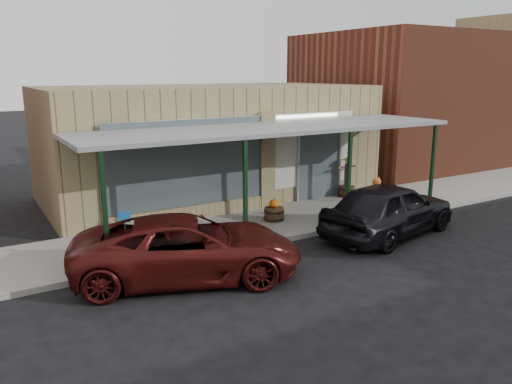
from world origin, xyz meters
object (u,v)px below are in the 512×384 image
barrel_scarecrow (347,183)px  barrel_pumpkin (274,212)px  handicap_sign (125,230)px  parked_sedan (389,209)px  car_maroon (188,248)px

barrel_scarecrow → barrel_pumpkin: size_ratio=2.09×
handicap_sign → barrel_pumpkin: bearing=31.8°
parked_sedan → car_maroon: 6.29m
barrel_scarecrow → barrel_pumpkin: bearing=-146.8°
barrel_scarecrow → handicap_sign: size_ratio=1.17×
barrel_scarecrow → car_maroon: (-7.98, -3.66, 0.07)m
barrel_pumpkin → car_maroon: (-3.95, -2.43, 0.32)m
parked_sedan → car_maroon: bearing=77.3°
barrel_scarecrow → handicap_sign: bearing=-149.0°
barrel_scarecrow → car_maroon: 8.78m
parked_sedan → car_maroon: parked_sedan is taller
barrel_pumpkin → handicap_sign: 5.21m
handicap_sign → parked_sedan: 7.51m
barrel_scarecrow → car_maroon: barrel_scarecrow is taller
barrel_pumpkin → car_maroon: size_ratio=0.14×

